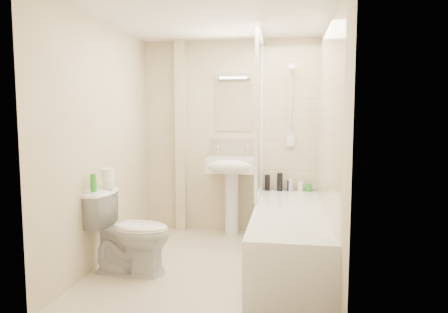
# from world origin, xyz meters

# --- Properties ---
(floor) EXTENTS (2.50, 2.50, 0.00)m
(floor) POSITION_xyz_m (0.00, 0.00, 0.00)
(floor) COLOR beige
(floor) RESTS_ON ground
(wall_back) EXTENTS (2.20, 0.02, 2.40)m
(wall_back) POSITION_xyz_m (0.00, 1.25, 1.20)
(wall_back) COLOR beige
(wall_back) RESTS_ON ground
(wall_left) EXTENTS (0.02, 2.50, 2.40)m
(wall_left) POSITION_xyz_m (-1.10, 0.00, 1.20)
(wall_left) COLOR beige
(wall_left) RESTS_ON ground
(wall_right) EXTENTS (0.02, 2.50, 2.40)m
(wall_right) POSITION_xyz_m (1.10, 0.00, 1.20)
(wall_right) COLOR beige
(wall_right) RESTS_ON ground
(ceiling) EXTENTS (2.20, 2.50, 0.02)m
(ceiling) POSITION_xyz_m (0.00, 0.00, 2.40)
(ceiling) COLOR white
(ceiling) RESTS_ON wall_back
(tile_back) EXTENTS (0.70, 0.01, 1.75)m
(tile_back) POSITION_xyz_m (0.75, 1.24, 1.42)
(tile_back) COLOR beige
(tile_back) RESTS_ON wall_back
(tile_right) EXTENTS (0.01, 2.10, 1.75)m
(tile_right) POSITION_xyz_m (1.09, 0.15, 1.42)
(tile_right) COLOR beige
(tile_right) RESTS_ON wall_right
(pipe_boxing) EXTENTS (0.12, 0.12, 2.40)m
(pipe_boxing) POSITION_xyz_m (-0.62, 1.19, 1.20)
(pipe_boxing) COLOR beige
(pipe_boxing) RESTS_ON ground
(splashback) EXTENTS (0.60, 0.02, 0.30)m
(splashback) POSITION_xyz_m (0.05, 1.24, 1.03)
(splashback) COLOR beige
(splashback) RESTS_ON wall_back
(mirror) EXTENTS (0.46, 0.01, 0.60)m
(mirror) POSITION_xyz_m (0.05, 1.24, 1.58)
(mirror) COLOR white
(mirror) RESTS_ON wall_back
(strip_light) EXTENTS (0.42, 0.07, 0.07)m
(strip_light) POSITION_xyz_m (0.05, 1.22, 1.95)
(strip_light) COLOR silver
(strip_light) RESTS_ON wall_back
(bathtub) EXTENTS (0.70, 2.10, 0.55)m
(bathtub) POSITION_xyz_m (0.75, 0.15, 0.29)
(bathtub) COLOR white
(bathtub) RESTS_ON ground
(shower_screen) EXTENTS (0.04, 0.92, 1.80)m
(shower_screen) POSITION_xyz_m (0.40, 0.80, 1.45)
(shower_screen) COLOR white
(shower_screen) RESTS_ON bathtub
(shower_fixture) EXTENTS (0.10, 0.16, 0.99)m
(shower_fixture) POSITION_xyz_m (0.75, 1.19, 1.55)
(shower_fixture) COLOR white
(shower_fixture) RESTS_ON wall_back
(pedestal_sink) EXTENTS (0.57, 0.51, 1.10)m
(pedestal_sink) POSITION_xyz_m (0.05, 1.01, 0.77)
(pedestal_sink) COLOR white
(pedestal_sink) RESTS_ON ground
(bottle_black_a) EXTENTS (0.06, 0.06, 0.20)m
(bottle_black_a) POSITION_xyz_m (0.48, 1.16, 0.65)
(bottle_black_a) COLOR black
(bottle_black_a) RESTS_ON bathtub
(bottle_black_b) EXTENTS (0.07, 0.07, 0.22)m
(bottle_black_b) POSITION_xyz_m (0.63, 1.16, 0.66)
(bottle_black_b) COLOR black
(bottle_black_b) RESTS_ON bathtub
(bottle_blue) EXTENTS (0.05, 0.05, 0.13)m
(bottle_blue) POSITION_xyz_m (0.74, 1.16, 0.62)
(bottle_blue) COLOR #121E52
(bottle_blue) RESTS_ON bathtub
(bottle_cream) EXTENTS (0.07, 0.07, 0.15)m
(bottle_cream) POSITION_xyz_m (0.76, 1.16, 0.63)
(bottle_cream) COLOR beige
(bottle_cream) RESTS_ON bathtub
(bottle_white_b) EXTENTS (0.06, 0.06, 0.12)m
(bottle_white_b) POSITION_xyz_m (0.88, 1.16, 0.61)
(bottle_white_b) COLOR white
(bottle_white_b) RESTS_ON bathtub
(bottle_green) EXTENTS (0.07, 0.07, 0.10)m
(bottle_green) POSITION_xyz_m (0.97, 1.16, 0.60)
(bottle_green) COLOR green
(bottle_green) RESTS_ON bathtub
(toilet) EXTENTS (0.53, 0.82, 0.78)m
(toilet) POSITION_xyz_m (-0.72, -0.26, 0.39)
(toilet) COLOR white
(toilet) RESTS_ON ground
(toilet_roll_lower) EXTENTS (0.11, 0.11, 0.09)m
(toilet_roll_lower) POSITION_xyz_m (-0.95, -0.21, 0.82)
(toilet_roll_lower) COLOR white
(toilet_roll_lower) RESTS_ON toilet
(toilet_roll_upper) EXTENTS (0.12, 0.12, 0.10)m
(toilet_roll_upper) POSITION_xyz_m (-0.97, -0.18, 0.92)
(toilet_roll_upper) COLOR white
(toilet_roll_upper) RESTS_ON toilet_roll_lower
(green_bottle) EXTENTS (0.05, 0.05, 0.16)m
(green_bottle) POSITION_xyz_m (-1.02, -0.38, 0.86)
(green_bottle) COLOR green
(green_bottle) RESTS_ON toilet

